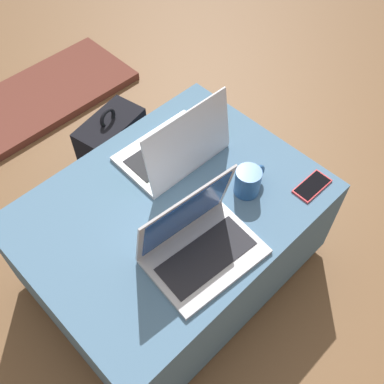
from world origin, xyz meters
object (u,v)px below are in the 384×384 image
at_px(laptop_far, 176,148).
at_px(backpack, 114,157).
at_px(laptop_near, 198,242).
at_px(coffee_mug, 249,181).
at_px(cell_phone, 312,186).

distance_m(laptop_far, backpack, 0.49).
relative_size(laptop_near, backpack, 0.76).
relative_size(laptop_far, coffee_mug, 2.88).
bearing_deg(backpack, cell_phone, 98.84).
relative_size(cell_phone, coffee_mug, 1.10).
bearing_deg(coffee_mug, laptop_far, 105.15).
bearing_deg(cell_phone, backpack, 21.25).
distance_m(laptop_near, cell_phone, 0.49).
distance_m(cell_phone, coffee_mug, 0.24).
height_order(cell_phone, coffee_mug, coffee_mug).
relative_size(laptop_near, cell_phone, 2.60).
bearing_deg(cell_phone, laptop_near, 78.77).
distance_m(laptop_near, laptop_far, 0.40).
distance_m(laptop_far, coffee_mug, 0.30).
bearing_deg(coffee_mug, backpack, 100.73).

